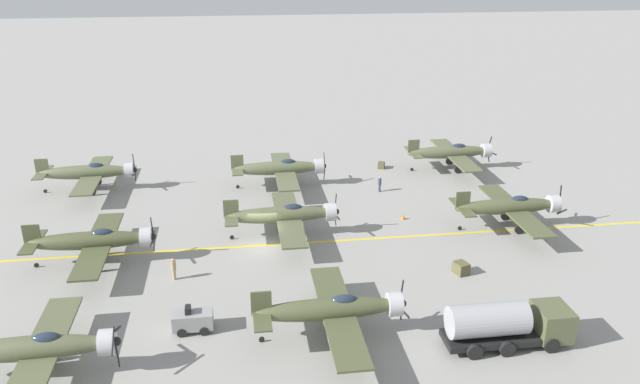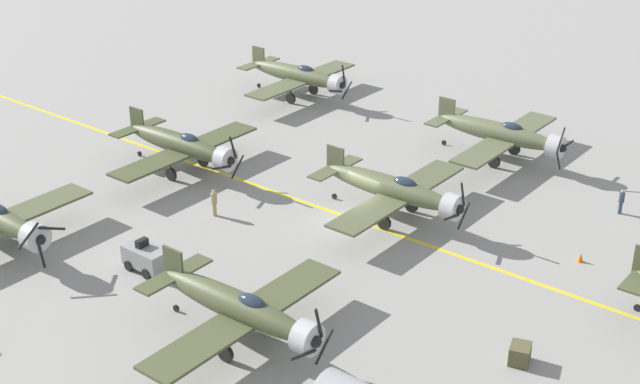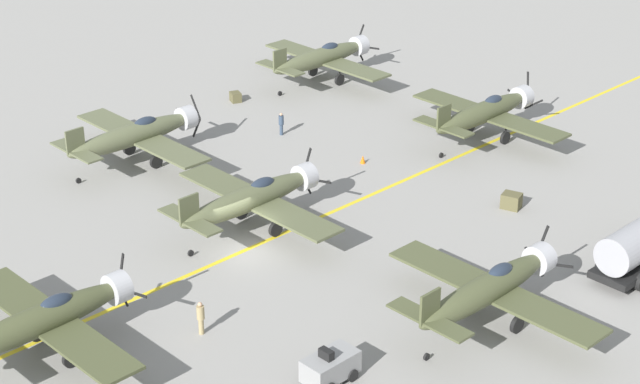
{
  "view_description": "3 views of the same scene",
  "coord_description": "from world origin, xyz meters",
  "px_view_note": "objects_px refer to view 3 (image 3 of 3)",
  "views": [
    {
      "loc": [
        47.69,
        -1.84,
        23.31
      ],
      "look_at": [
        -1.57,
        5.05,
        3.97
      ],
      "focal_mm": 35.0,
      "sensor_mm": 36.0,
      "label": 1
    },
    {
      "loc": [
        39.54,
        28.73,
        24.77
      ],
      "look_at": [
        1.67,
        -1.25,
        2.09
      ],
      "focal_mm": 50.0,
      "sensor_mm": 36.0,
      "label": 2
    },
    {
      "loc": [
        40.25,
        -33.17,
        28.57
      ],
      "look_at": [
        2.2,
        3.59,
        3.13
      ],
      "focal_mm": 60.0,
      "sensor_mm": 36.0,
      "label": 3
    }
  ],
  "objects_px": {
    "supply_crate_mid_lane": "(236,97)",
    "traffic_cone": "(363,159)",
    "airplane_mid_right": "(490,288)",
    "ground_crew_inspecting": "(201,317)",
    "airplane_far_left": "(323,57)",
    "airplane_mid_center": "(253,198)",
    "tow_tractor": "(330,366)",
    "airplane_near_center": "(44,320)",
    "ground_crew_walking": "(281,123)",
    "supply_crate_by_tanker": "(511,201)",
    "airplane_far_center": "(486,112)",
    "airplane_mid_left": "(136,134)"
  },
  "relations": [
    {
      "from": "airplane_far_left",
      "to": "airplane_mid_center",
      "type": "relative_size",
      "value": 1.0
    },
    {
      "from": "ground_crew_walking",
      "to": "tow_tractor",
      "type": "bearing_deg",
      "value": -37.79
    },
    {
      "from": "tow_tractor",
      "to": "traffic_cone",
      "type": "height_order",
      "value": "tow_tractor"
    },
    {
      "from": "supply_crate_mid_lane",
      "to": "airplane_mid_center",
      "type": "bearing_deg",
      "value": -37.06
    },
    {
      "from": "airplane_far_center",
      "to": "ground_crew_walking",
      "type": "relative_size",
      "value": 7.4
    },
    {
      "from": "airplane_mid_right",
      "to": "airplane_near_center",
      "type": "xyz_separation_m",
      "value": [
        -12.5,
        -17.04,
        0.0
      ]
    },
    {
      "from": "airplane_mid_right",
      "to": "supply_crate_by_tanker",
      "type": "xyz_separation_m",
      "value": [
        -6.91,
        11.14,
        -1.55
      ]
    },
    {
      "from": "airplane_mid_right",
      "to": "airplane_mid_center",
      "type": "xyz_separation_m",
      "value": [
        -15.52,
        -1.76,
        -0.0
      ]
    },
    {
      "from": "ground_crew_walking",
      "to": "airplane_mid_right",
      "type": "bearing_deg",
      "value": -19.62
    },
    {
      "from": "airplane_mid_center",
      "to": "traffic_cone",
      "type": "relative_size",
      "value": 21.82
    },
    {
      "from": "airplane_near_center",
      "to": "airplane_mid_center",
      "type": "height_order",
      "value": "airplane_near_center"
    },
    {
      "from": "supply_crate_by_tanker",
      "to": "airplane_far_center",
      "type": "bearing_deg",
      "value": 136.77
    },
    {
      "from": "ground_crew_walking",
      "to": "airplane_mid_left",
      "type": "bearing_deg",
      "value": -106.64
    },
    {
      "from": "airplane_far_center",
      "to": "traffic_cone",
      "type": "xyz_separation_m",
      "value": [
        -3.0,
        -8.92,
        -1.74
      ]
    },
    {
      "from": "supply_crate_by_tanker",
      "to": "tow_tractor",
      "type": "bearing_deg",
      "value": -76.1
    },
    {
      "from": "ground_crew_inspecting",
      "to": "supply_crate_mid_lane",
      "type": "bearing_deg",
      "value": 137.07
    },
    {
      "from": "ground_crew_walking",
      "to": "supply_crate_by_tanker",
      "type": "xyz_separation_m",
      "value": [
        17.99,
        2.26,
        -0.42
      ]
    },
    {
      "from": "airplane_far_left",
      "to": "airplane_mid_center",
      "type": "bearing_deg",
      "value": -44.58
    },
    {
      "from": "airplane_near_center",
      "to": "airplane_mid_center",
      "type": "bearing_deg",
      "value": 113.09
    },
    {
      "from": "airplane_near_center",
      "to": "ground_crew_walking",
      "type": "distance_m",
      "value": 28.76
    },
    {
      "from": "ground_crew_inspecting",
      "to": "supply_crate_by_tanker",
      "type": "distance_m",
      "value": 21.94
    },
    {
      "from": "ground_crew_walking",
      "to": "supply_crate_by_tanker",
      "type": "bearing_deg",
      "value": 7.16
    },
    {
      "from": "airplane_mid_right",
      "to": "supply_crate_by_tanker",
      "type": "distance_m",
      "value": 13.2
    },
    {
      "from": "supply_crate_by_tanker",
      "to": "ground_crew_walking",
      "type": "bearing_deg",
      "value": -172.84
    },
    {
      "from": "airplane_far_center",
      "to": "tow_tractor",
      "type": "height_order",
      "value": "airplane_far_center"
    },
    {
      "from": "tow_tractor",
      "to": "supply_crate_mid_lane",
      "type": "bearing_deg",
      "value": 146.86
    },
    {
      "from": "airplane_mid_left",
      "to": "airplane_mid_center",
      "type": "distance_m",
      "value": 12.37
    },
    {
      "from": "airplane_far_left",
      "to": "airplane_mid_left",
      "type": "xyz_separation_m",
      "value": [
        2.84,
        -19.59,
        -0.0
      ]
    },
    {
      "from": "airplane_mid_right",
      "to": "airplane_far_center",
      "type": "height_order",
      "value": "airplane_far_center"
    },
    {
      "from": "airplane_far_center",
      "to": "ground_crew_walking",
      "type": "height_order",
      "value": "airplane_far_center"
    },
    {
      "from": "tow_tractor",
      "to": "supply_crate_by_tanker",
      "type": "distance_m",
      "value": 20.67
    },
    {
      "from": "supply_crate_mid_lane",
      "to": "traffic_cone",
      "type": "xyz_separation_m",
      "value": [
        14.48,
        -1.3,
        -0.08
      ]
    },
    {
      "from": "airplane_far_center",
      "to": "supply_crate_by_tanker",
      "type": "xyz_separation_m",
      "value": [
        7.71,
        -7.25,
        -1.55
      ]
    },
    {
      "from": "airplane_near_center",
      "to": "airplane_mid_center",
      "type": "xyz_separation_m",
      "value": [
        -3.02,
        15.28,
        -0.0
      ]
    },
    {
      "from": "airplane_far_left",
      "to": "airplane_far_center",
      "type": "height_order",
      "value": "airplane_far_center"
    },
    {
      "from": "airplane_far_left",
      "to": "supply_crate_by_tanker",
      "type": "bearing_deg",
      "value": -8.67
    },
    {
      "from": "tow_tractor",
      "to": "airplane_far_center",
      "type": "bearing_deg",
      "value": 114.9
    },
    {
      "from": "airplane_mid_right",
      "to": "supply_crate_mid_lane",
      "type": "relative_size",
      "value": 13.92
    },
    {
      "from": "airplane_mid_right",
      "to": "ground_crew_inspecting",
      "type": "relative_size",
      "value": 6.8
    },
    {
      "from": "ground_crew_walking",
      "to": "traffic_cone",
      "type": "bearing_deg",
      "value": 4.61
    },
    {
      "from": "airplane_far_left",
      "to": "traffic_cone",
      "type": "relative_size",
      "value": 21.82
    },
    {
      "from": "supply_crate_mid_lane",
      "to": "traffic_cone",
      "type": "height_order",
      "value": "supply_crate_mid_lane"
    },
    {
      "from": "airplane_mid_center",
      "to": "airplane_far_center",
      "type": "bearing_deg",
      "value": 78.72
    },
    {
      "from": "supply_crate_mid_lane",
      "to": "tow_tractor",
      "type": "bearing_deg",
      "value": -33.14
    },
    {
      "from": "ground_crew_inspecting",
      "to": "traffic_cone",
      "type": "relative_size",
      "value": 3.21
    },
    {
      "from": "airplane_mid_center",
      "to": "ground_crew_inspecting",
      "type": "xyz_separation_m",
      "value": [
        6.48,
        -8.93,
        -1.05
      ]
    },
    {
      "from": "traffic_cone",
      "to": "ground_crew_inspecting",
      "type": "bearing_deg",
      "value": -66.93
    },
    {
      "from": "airplane_near_center",
      "to": "airplane_mid_right",
      "type": "bearing_deg",
      "value": 65.67
    },
    {
      "from": "supply_crate_by_tanker",
      "to": "airplane_mid_center",
      "type": "bearing_deg",
      "value": -123.73
    },
    {
      "from": "supply_crate_by_tanker",
      "to": "supply_crate_mid_lane",
      "type": "height_order",
      "value": "supply_crate_by_tanker"
    }
  ]
}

